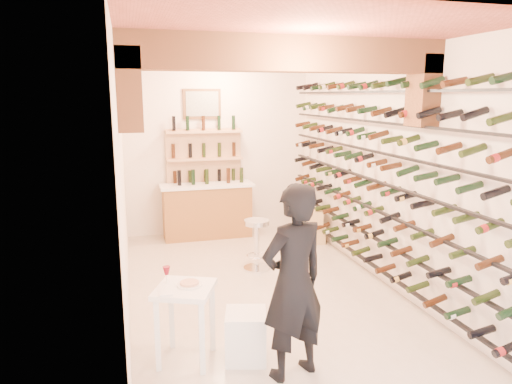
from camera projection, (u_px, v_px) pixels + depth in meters
ground at (262, 289)px, 6.43m from camera, size 6.00×6.00×0.00m
room_shell at (268, 125)px, 5.74m from camera, size 3.52×6.02×3.21m
wine_rack at (368, 173)px, 6.52m from camera, size 0.32×5.70×2.56m
back_counter at (207, 209)px, 8.75m from camera, size 1.70×0.62×1.29m
back_shelving at (204, 173)px, 8.85m from camera, size 1.40×0.31×2.73m
tasting_table at (185, 300)px, 4.59m from camera, size 0.70×0.70×0.94m
white_stool at (246, 336)px, 4.69m from camera, size 0.49×0.49×0.50m
person at (293, 282)px, 4.29m from camera, size 0.78×0.63×1.85m
chrome_barstool at (257, 241)px, 7.09m from camera, size 0.40×0.40×0.77m
crate_lower at (309, 233)px, 8.47m from camera, size 0.60×0.47×0.33m
crate_upper at (309, 217)px, 8.41m from camera, size 0.57×0.48×0.29m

